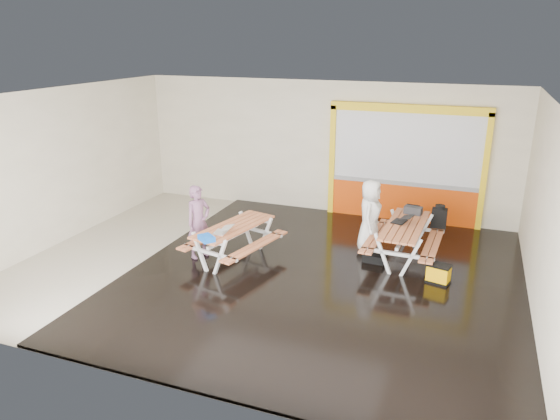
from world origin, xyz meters
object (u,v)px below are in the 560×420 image
at_px(person_left, 199,222).
at_px(fluke_bag, 438,274).
at_px(laptop_left, 223,230).
at_px(backpack, 439,217).
at_px(picnic_table_left, 234,234).
at_px(laptop_right, 402,220).
at_px(blue_pouch, 206,238).
at_px(dark_case, 375,257).
at_px(toolbox, 413,210).
at_px(person_right, 370,216).
at_px(picnic_table_right, 405,233).

xyz_separation_m(person_left, fluke_bag, (4.89, 0.52, -0.62)).
xyz_separation_m(laptop_left, backpack, (3.98, 2.67, -0.10)).
bearing_deg(person_left, picnic_table_left, -54.65).
distance_m(laptop_right, blue_pouch, 4.09).
bearing_deg(dark_case, fluke_bag, -22.90).
relative_size(blue_pouch, toolbox, 0.82).
bearing_deg(blue_pouch, backpack, 37.59).
bearing_deg(picnic_table_left, laptop_right, 22.47).
height_order(blue_pouch, dark_case, blue_pouch).
bearing_deg(person_right, dark_case, -155.57).
distance_m(person_left, laptop_right, 4.28).
relative_size(laptop_left, backpack, 0.74).
xyz_separation_m(blue_pouch, fluke_bag, (4.27, 1.33, -0.63)).
bearing_deg(dark_case, laptop_left, -153.54).
xyz_separation_m(person_left, blue_pouch, (0.62, -0.80, 0.01)).
distance_m(picnic_table_left, person_left, 0.79).
xyz_separation_m(blue_pouch, dark_case, (2.94, 1.89, -0.72)).
distance_m(blue_pouch, toolbox, 4.59).
xyz_separation_m(picnic_table_left, laptop_left, (-0.02, -0.45, 0.24)).
xyz_separation_m(person_right, laptop_left, (-2.59, -1.89, -0.02)).
distance_m(picnic_table_left, laptop_right, 3.54).
distance_m(person_left, person_right, 3.67).
bearing_deg(fluke_bag, toolbox, 114.47).
height_order(picnic_table_left, blue_pouch, blue_pouch).
bearing_deg(fluke_bag, laptop_left, -168.53).
height_order(picnic_table_right, dark_case, picnic_table_right).
distance_m(laptop_right, dark_case, 0.97).
bearing_deg(toolbox, backpack, 22.03).
relative_size(laptop_left, blue_pouch, 1.22).
relative_size(picnic_table_right, dark_case, 4.77).
distance_m(picnic_table_left, fluke_bag, 4.18).
xyz_separation_m(person_right, backpack, (1.39, 0.77, -0.12)).
height_order(backpack, fluke_bag, backpack).
height_order(picnic_table_right, laptop_left, laptop_left).
height_order(picnic_table_left, toolbox, toolbox).
relative_size(person_right, blue_pouch, 4.75).
bearing_deg(person_left, toolbox, -37.38).
xyz_separation_m(person_left, laptop_left, (0.73, -0.32, 0.02)).
bearing_deg(backpack, picnic_table_right, -122.58).
height_order(person_left, dark_case, person_left).
bearing_deg(picnic_table_right, toolbox, 85.16).
bearing_deg(person_left, dark_case, -47.43).
bearing_deg(backpack, laptop_left, -146.18).
bearing_deg(fluke_bag, laptop_right, 132.55).
bearing_deg(laptop_right, backpack, 51.26).
bearing_deg(picnic_table_right, person_left, -161.25).
bearing_deg(blue_pouch, laptop_left, 77.11).
bearing_deg(picnic_table_right, laptop_right, 134.54).
bearing_deg(laptop_left, picnic_table_left, 87.33).
distance_m(laptop_left, fluke_bag, 4.29).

